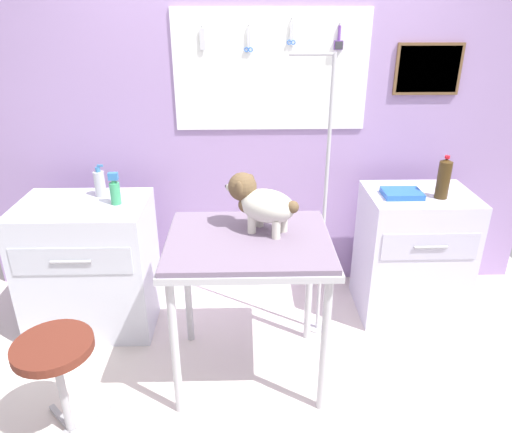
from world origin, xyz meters
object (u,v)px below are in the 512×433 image
object	(u,v)px
grooming_table	(249,254)
soda_bottle	(444,178)
grooming_arm	(323,217)
cabinet_right	(412,254)
shampoo_bottle	(115,191)
stool	(56,359)
dog	(260,202)
counter_left	(90,265)

from	to	relation	value
grooming_table	soda_bottle	world-z (taller)	soda_bottle
grooming_arm	cabinet_right	world-z (taller)	grooming_arm
grooming_table	shampoo_bottle	world-z (taller)	shampoo_bottle
cabinet_right	stool	world-z (taller)	cabinet_right
cabinet_right	grooming_table	bearing A→B (deg)	-151.89
grooming_arm	dog	bearing A→B (deg)	-143.82
grooming_arm	shampoo_bottle	xyz separation A→B (m)	(-1.26, 0.13, 0.13)
grooming_arm	counter_left	world-z (taller)	grooming_arm
grooming_table	soda_bottle	distance (m)	1.34
grooming_table	dog	distance (m)	0.28
counter_left	cabinet_right	world-z (taller)	cabinet_right
cabinet_right	soda_bottle	bearing A→B (deg)	-38.07
grooming_table	grooming_arm	distance (m)	0.59
counter_left	stool	xyz separation A→B (m)	(0.12, -0.93, 0.03)
grooming_table	soda_bottle	xyz separation A→B (m)	(1.21, 0.52, 0.23)
shampoo_bottle	soda_bottle	world-z (taller)	soda_bottle
grooming_table	shampoo_bottle	xyz separation A→B (m)	(-0.81, 0.50, 0.17)
cabinet_right	grooming_arm	bearing A→B (deg)	-161.70
grooming_arm	stool	distance (m)	1.62
shampoo_bottle	grooming_arm	bearing A→B (deg)	-5.85
grooming_table	grooming_arm	bearing A→B (deg)	39.91
grooming_table	grooming_arm	size ratio (longest dim) A/B	0.50
dog	counter_left	distance (m)	1.32
dog	counter_left	world-z (taller)	dog
grooming_arm	counter_left	size ratio (longest dim) A/B	2.02
dog	cabinet_right	size ratio (longest dim) A/B	0.46
grooming_arm	soda_bottle	xyz separation A→B (m)	(0.76, 0.15, 0.18)
stool	soda_bottle	bearing A→B (deg)	24.02
shampoo_bottle	soda_bottle	bearing A→B (deg)	0.48
grooming_arm	shampoo_bottle	size ratio (longest dim) A/B	8.78
stool	soda_bottle	xyz separation A→B (m)	(2.13, 0.95, 0.54)
stool	soda_bottle	size ratio (longest dim) A/B	2.06
cabinet_right	stool	size ratio (longest dim) A/B	1.57
grooming_table	stool	distance (m)	1.06
counter_left	soda_bottle	bearing A→B (deg)	0.37
counter_left	dog	bearing A→B (deg)	-20.82
dog	cabinet_right	world-z (taller)	dog
shampoo_bottle	stool	bearing A→B (deg)	-96.56
grooming_table	stool	xyz separation A→B (m)	(-0.92, -0.43, -0.32)
dog	stool	size ratio (longest dim) A/B	0.72
grooming_arm	dog	world-z (taller)	grooming_arm
shampoo_bottle	soda_bottle	size ratio (longest dim) A/B	0.74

